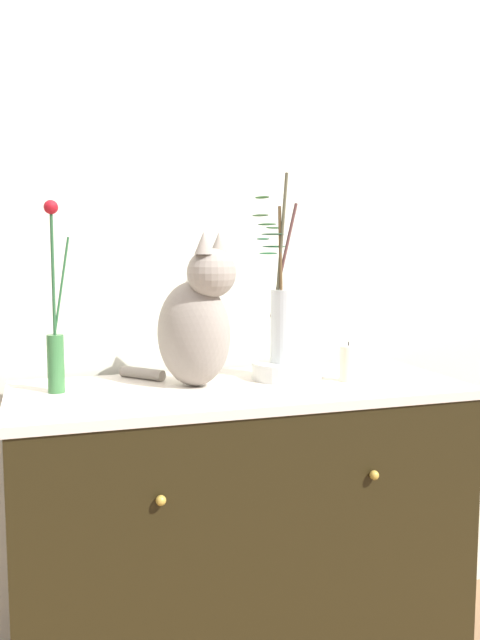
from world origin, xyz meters
The scene contains 7 objects.
wall_back centered at (0.00, 0.33, 1.30)m, with size 4.40×0.08×2.60m, color silver.
sideboard centered at (0.00, 0.00, 0.44)m, with size 1.23×0.53×0.88m.
cat_sitting centered at (-0.12, 0.02, 1.06)m, with size 0.31×0.33×0.42m.
vase_slim_green centered at (-0.48, 0.06, 1.03)m, with size 0.06×0.04×0.49m.
bowl_porcelain centered at (0.16, 0.05, 0.91)m, with size 0.20×0.20×0.05m, color white.
vase_glass_clear centered at (0.15, 0.05, 1.06)m, with size 0.14×0.18×0.54m.
candle_pillar centered at (0.31, -0.04, 0.93)m, with size 0.05×0.05×0.11m.
Camera 1 is at (-0.52, -1.64, 1.25)m, focal length 35.72 mm.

